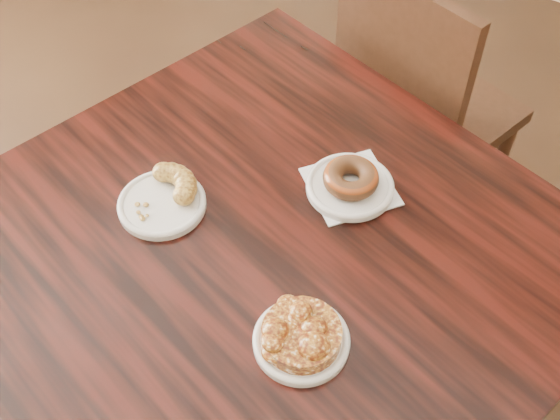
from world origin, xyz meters
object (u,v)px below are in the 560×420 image
Objects in this scene: glazed_donut at (351,178)px; cruller_fragment at (160,196)px; chair_far at (430,112)px; apple_fritter at (302,332)px; cafe_table at (262,356)px.

glazed_donut is 0.78× the size of cruller_fragment.
chair_far is 6.93× the size of cruller_fragment.
cafe_table is at bearing 144.87° from apple_fritter.
glazed_donut is 0.34m from cruller_fragment.
chair_far is 0.69m from glazed_donut.
glazed_donut and apple_fritter have the same top height.
glazed_donut is at bearing 87.08° from cafe_table.
glazed_donut reaches higher than cafe_table.
cafe_table is at bearing 105.77° from chair_far.
cruller_fragment is at bearing 164.48° from apple_fritter.
glazed_donut is 0.33m from apple_fritter.
cafe_table is at bearing 3.50° from cruller_fragment.
apple_fritter is at bearing 115.44° from chair_far.
apple_fritter reaches higher than cruller_fragment.
chair_far reaches higher than cruller_fragment.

